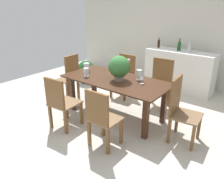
{
  "coord_description": "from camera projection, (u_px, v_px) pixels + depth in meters",
  "views": [
    {
      "loc": [
        2.32,
        -3.01,
        2.07
      ],
      "look_at": [
        -0.08,
        0.03,
        0.52
      ],
      "focal_mm": 35.6,
      "sensor_mm": 36.0,
      "label": 1
    }
  ],
  "objects": [
    {
      "name": "crystal_vase_left",
      "position": [
        86.0,
        72.0,
        4.16
      ],
      "size": [
        0.1,
        0.1,
        0.17
      ],
      "color": "silver",
      "rests_on": "dining_table"
    },
    {
      "name": "chair_far_right",
      "position": [
        160.0,
        81.0,
        4.55
      ],
      "size": [
        0.49,
        0.45,
        0.99
      ],
      "rotation": [
        0.0,
        0.0,
        0.06
      ],
      "color": "brown",
      "rests_on": "ground"
    },
    {
      "name": "chair_near_right",
      "position": [
        101.0,
        117.0,
        3.2
      ],
      "size": [
        0.44,
        0.41,
        0.93
      ],
      "rotation": [
        0.0,
        0.0,
        3.16
      ],
      "color": "brown",
      "rests_on": "ground"
    },
    {
      "name": "crystal_vase_right",
      "position": [
        87.0,
        66.0,
        4.47
      ],
      "size": [
        0.12,
        0.12,
        0.17
      ],
      "color": "silver",
      "rests_on": "dining_table"
    },
    {
      "name": "potted_plant_floor",
      "position": [
        86.0,
        71.0,
        5.96
      ],
      "size": [
        0.47,
        0.47,
        0.6
      ],
      "color": "#423D38",
      "rests_on": "ground"
    },
    {
      "name": "chair_far_left",
      "position": [
        125.0,
        74.0,
        5.07
      ],
      "size": [
        0.46,
        0.45,
        0.95
      ],
      "rotation": [
        0.0,
        0.0,
        0.04
      ],
      "color": "brown",
      "rests_on": "ground"
    },
    {
      "name": "crystal_vase_center_near",
      "position": [
        139.0,
        74.0,
        3.96
      ],
      "size": [
        0.1,
        0.1,
        0.19
      ],
      "color": "silver",
      "rests_on": "dining_table"
    },
    {
      "name": "wine_glass",
      "position": [
        142.0,
        78.0,
        3.78
      ],
      "size": [
        0.07,
        0.07,
        0.16
      ],
      "color": "silver",
      "rests_on": "dining_table"
    },
    {
      "name": "wine_bottle_green",
      "position": [
        179.0,
        46.0,
        5.22
      ],
      "size": [
        0.08,
        0.08,
        0.29
      ],
      "color": "#194C1E",
      "rests_on": "kitchen_counter"
    },
    {
      "name": "kitchen_counter",
      "position": [
        179.0,
        71.0,
        5.41
      ],
      "size": [
        1.62,
        0.54,
        0.97
      ],
      "primitive_type": "cube",
      "color": "white",
      "rests_on": "ground"
    },
    {
      "name": "flower_centerpiece",
      "position": [
        119.0,
        67.0,
        3.91
      ],
      "size": [
        0.39,
        0.39,
        0.45
      ],
      "color": "gray",
      "rests_on": "dining_table"
    },
    {
      "name": "chair_head_end",
      "position": [
        70.0,
        76.0,
        4.85
      ],
      "size": [
        0.42,
        0.43,
        1.01
      ],
      "rotation": [
        0.0,
        0.0,
        -1.52
      ],
      "color": "brown",
      "rests_on": "ground"
    },
    {
      "name": "wine_bottle_tall",
      "position": [
        159.0,
        44.0,
        5.6
      ],
      "size": [
        0.06,
        0.06,
        0.25
      ],
      "color": "black",
      "rests_on": "kitchen_counter"
    },
    {
      "name": "chair_foot_end",
      "position": [
        180.0,
        107.0,
        3.39
      ],
      "size": [
        0.47,
        0.49,
        1.02
      ],
      "rotation": [
        0.0,
        0.0,
        1.66
      ],
      "color": "brown",
      "rests_on": "ground"
    },
    {
      "name": "chair_near_left",
      "position": [
        60.0,
        101.0,
        3.7
      ],
      "size": [
        0.47,
        0.49,
        0.93
      ],
      "rotation": [
        0.0,
        0.0,
        3.22
      ],
      "color": "brown",
      "rests_on": "ground"
    },
    {
      "name": "wine_bottle_amber",
      "position": [
        189.0,
        48.0,
        5.04
      ],
      "size": [
        0.08,
        0.08,
        0.28
      ],
      "color": "#B2BFB7",
      "rests_on": "kitchen_counter"
    },
    {
      "name": "ground_plane",
      "position": [
        114.0,
        116.0,
        4.3
      ],
      "size": [
        7.04,
        7.04,
        0.0
      ],
      "primitive_type": "plane",
      "color": "beige"
    },
    {
      "name": "dining_table",
      "position": [
        115.0,
        85.0,
        4.09
      ],
      "size": [
        1.99,
        0.95,
        0.74
      ],
      "color": "#422616",
      "rests_on": "ground"
    },
    {
      "name": "back_wall",
      "position": [
        176.0,
        33.0,
        5.71
      ],
      "size": [
        6.4,
        0.1,
        2.6
      ],
      "primitive_type": "cube",
      "color": "beige",
      "rests_on": "ground"
    }
  ]
}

